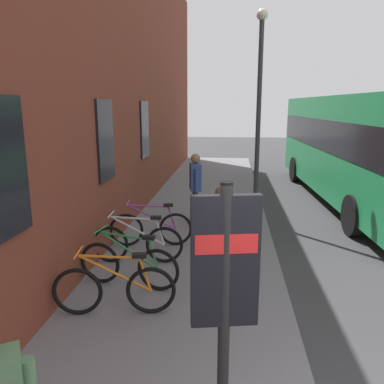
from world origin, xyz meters
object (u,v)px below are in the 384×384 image
Objects in this scene: bicycle_by_door at (129,265)px; bicycle_end_of_row at (151,228)px; transit_info_sign at (225,280)px; pedestrian_near_bus at (195,181)px; bicycle_nearest_sign at (137,243)px; bicycle_under_window at (115,289)px; pedestrian_crossing_street at (221,223)px; city_bus at (358,143)px; street_lamp at (259,99)px.

bicycle_by_door is 1.92m from bicycle_end_of_row.
pedestrian_near_bus is (6.54, 0.86, -0.51)m from transit_info_sign.
bicycle_nearest_sign is at bearing 174.90° from bicycle_end_of_row.
bicycle_under_window is 2.78m from bicycle_end_of_row.
bicycle_end_of_row is at bearing 18.77° from transit_info_sign.
pedestrian_crossing_street is (-1.38, -1.52, 0.61)m from bicycle_end_of_row.
bicycle_end_of_row is at bearing 1.00° from bicycle_under_window.
city_bus reaches higher than bicycle_under_window.
city_bus is 5.85m from pedestrian_near_bus.
bicycle_nearest_sign is 0.99× the size of pedestrian_near_bus.
city_bus is 2.02× the size of street_lamp.
transit_info_sign is (-2.04, -1.59, 1.21)m from bicycle_under_window.
pedestrian_crossing_street is at bearing -70.02° from bicycle_by_door.
bicycle_under_window is 0.17× the size of city_bus.
transit_info_sign is at bearing -150.91° from bicycle_by_door.
pedestrian_near_bus is (2.63, -0.86, 0.70)m from bicycle_nearest_sign.
bicycle_under_window and bicycle_by_door have the same top height.
bicycle_nearest_sign is 8.27m from city_bus.
bicycle_under_window is 1.00× the size of bicycle_by_door.
transit_info_sign reaches higher than pedestrian_crossing_street.
transit_info_sign is 1.34× the size of pedestrian_near_bus.
city_bus is at bearing -39.46° from bicycle_by_door.
bicycle_nearest_sign is at bearing 144.14° from street_lamp.
bicycle_by_door is at bearing -174.11° from bicycle_nearest_sign.
pedestrian_near_bus is (3.63, -0.76, 0.70)m from bicycle_by_door.
bicycle_by_door is 0.33× the size of street_lamp.
bicycle_under_window is 0.73× the size of transit_info_sign.
transit_info_sign is (-4.83, -1.64, 1.21)m from bicycle_end_of_row.
bicycle_by_door and bicycle_nearest_sign have the same top height.
transit_info_sign is 0.46× the size of street_lamp.
bicycle_end_of_row is 0.98× the size of pedestrian_near_bus.
city_bus is 6.51× the size of pedestrian_crossing_street.
street_lamp reaches higher than bicycle_end_of_row.
bicycle_end_of_row is at bearing 131.01° from city_bus.
bicycle_by_door is 0.99× the size of bicycle_nearest_sign.
pedestrian_near_bus is at bearing 7.50° from transit_info_sign.
bicycle_end_of_row is at bearing -5.10° from bicycle_nearest_sign.
bicycle_end_of_row is 0.73× the size of transit_info_sign.
street_lamp is (4.35, -2.31, 2.72)m from bicycle_by_door.
street_lamp reaches higher than bicycle_nearest_sign.
bicycle_under_window is 2.12m from pedestrian_crossing_street.
transit_info_sign is (-2.91, -1.62, 1.21)m from bicycle_by_door.
bicycle_under_window is at bearing -176.02° from bicycle_nearest_sign.
bicycle_nearest_sign is 1.01× the size of bicycle_end_of_row.
pedestrian_near_bus is at bearing -18.15° from bicycle_nearest_sign.
bicycle_nearest_sign is 0.17× the size of city_bus.
city_bus is 5.93× the size of pedestrian_near_bus.
bicycle_by_door is at bearing 168.22° from pedestrian_near_bus.
pedestrian_crossing_street is (1.41, -1.47, 0.61)m from bicycle_under_window.
bicycle_nearest_sign is 0.92m from bicycle_end_of_row.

